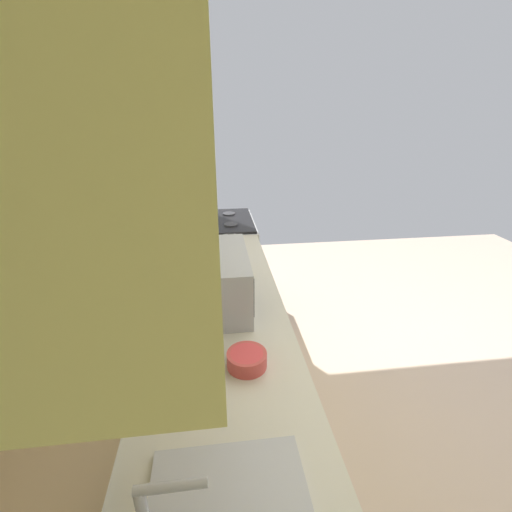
% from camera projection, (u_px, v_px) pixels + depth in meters
% --- Properties ---
extents(ground_plane, '(5.85, 5.85, 0.00)m').
position_uv_depth(ground_plane, '(423.00, 401.00, 2.30)').
color(ground_plane, beige).
extents(wall_back, '(3.78, 0.12, 2.71)m').
position_uv_depth(wall_back, '(133.00, 211.00, 1.57)').
color(wall_back, beige).
rests_on(wall_back, ground_plane).
extents(counter_run, '(2.73, 0.64, 0.89)m').
position_uv_depth(counter_run, '(225.00, 434.00, 1.55)').
color(counter_run, '#EFE079').
rests_on(counter_run, ground_plane).
extents(upper_cabinets, '(1.89, 0.30, 0.73)m').
position_uv_depth(upper_cabinets, '(149.00, 42.00, 0.94)').
color(upper_cabinets, '#E8DF75').
extents(window_back_wall, '(0.53, 0.02, 0.60)m').
position_uv_depth(window_back_wall, '(50.00, 449.00, 0.58)').
color(window_back_wall, '#997A4C').
extents(oven_range, '(0.71, 0.65, 1.07)m').
position_uv_depth(oven_range, '(218.00, 268.00, 3.11)').
color(oven_range, '#B7BABF').
rests_on(oven_range, ground_plane).
extents(microwave, '(0.52, 0.34, 0.27)m').
position_uv_depth(microwave, '(214.00, 279.00, 1.67)').
color(microwave, '#B7BABF').
rests_on(microwave, counter_run).
extents(bowl, '(0.15, 0.15, 0.06)m').
position_uv_depth(bowl, '(247.00, 359.00, 1.30)').
color(bowl, '#D84C47').
rests_on(bowl, counter_run).
extents(kettle, '(0.22, 0.16, 0.18)m').
position_uv_depth(kettle, '(231.00, 250.00, 2.16)').
color(kettle, '#B7BABF').
rests_on(kettle, counter_run).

